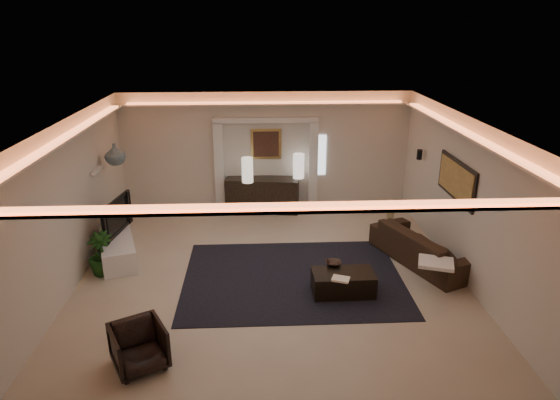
{
  "coord_description": "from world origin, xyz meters",
  "views": [
    {
      "loc": [
        -0.23,
        -8.19,
        4.49
      ],
      "look_at": [
        0.2,
        0.6,
        1.25
      ],
      "focal_mm": 31.48,
      "sensor_mm": 36.0,
      "label": 1
    }
  ],
  "objects_px": {
    "console": "(263,195)",
    "armchair": "(139,347)",
    "sofa": "(423,246)",
    "coffee_table": "(343,283)"
  },
  "relations": [
    {
      "from": "console",
      "to": "armchair",
      "type": "height_order",
      "value": "console"
    },
    {
      "from": "console",
      "to": "armchair",
      "type": "relative_size",
      "value": 2.54
    },
    {
      "from": "sofa",
      "to": "armchair",
      "type": "distance_m",
      "value": 5.64
    },
    {
      "from": "coffee_table",
      "to": "console",
      "type": "bearing_deg",
      "value": 107.32
    },
    {
      "from": "sofa",
      "to": "armchair",
      "type": "bearing_deg",
      "value": 97.03
    },
    {
      "from": "coffee_table",
      "to": "sofa",
      "type": "bearing_deg",
      "value": 31.14
    },
    {
      "from": "armchair",
      "to": "sofa",
      "type": "bearing_deg",
      "value": 2.71
    },
    {
      "from": "sofa",
      "to": "console",
      "type": "bearing_deg",
      "value": 22.95
    },
    {
      "from": "sofa",
      "to": "coffee_table",
      "type": "distance_m",
      "value": 2.07
    },
    {
      "from": "console",
      "to": "armchair",
      "type": "distance_m",
      "value": 6.06
    }
  ]
}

